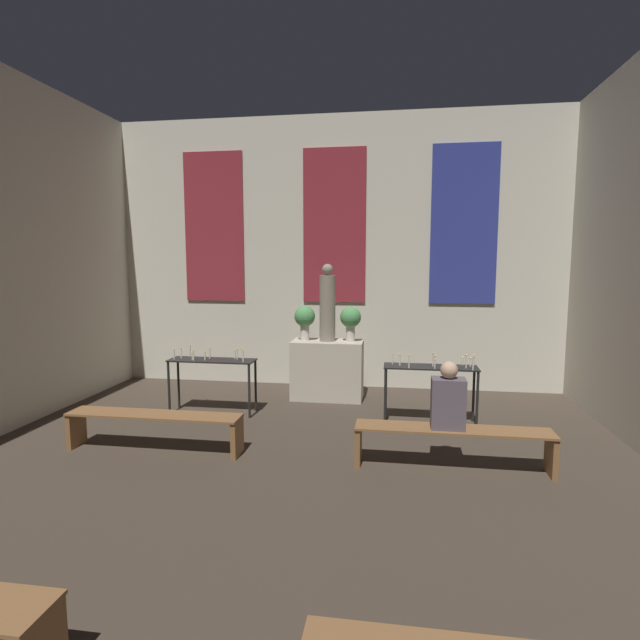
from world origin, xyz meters
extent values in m
cube|color=beige|center=(0.00, 11.63, 2.39)|extent=(8.14, 0.12, 4.79)
cube|color=maroon|center=(-2.21, 11.55, 2.87)|extent=(1.11, 0.03, 2.68)
cube|color=maroon|center=(0.00, 11.55, 2.87)|extent=(1.11, 0.03, 2.68)
cube|color=navy|center=(2.21, 11.55, 2.87)|extent=(1.11, 0.03, 2.68)
cube|color=#BCB29E|center=(0.00, 10.68, 0.48)|extent=(1.16, 0.57, 0.96)
cylinder|color=gray|center=(0.00, 10.68, 1.50)|extent=(0.26, 0.26, 1.07)
sphere|color=gray|center=(0.00, 10.68, 2.12)|extent=(0.18, 0.18, 0.18)
cylinder|color=beige|center=(-0.38, 10.68, 1.10)|extent=(0.15, 0.15, 0.28)
sphere|color=#4C9351|center=(-0.38, 10.68, 1.36)|extent=(0.34, 0.34, 0.34)
cylinder|color=beige|center=(0.38, 10.68, 1.10)|extent=(0.15, 0.15, 0.28)
sphere|color=#4C9351|center=(0.38, 10.68, 1.36)|extent=(0.34, 0.34, 0.34)
cube|color=black|center=(-1.59, 9.66, 0.80)|extent=(1.29, 0.39, 0.02)
cylinder|color=black|center=(-2.20, 9.50, 0.39)|extent=(0.04, 0.04, 0.79)
cylinder|color=black|center=(-0.97, 9.50, 0.39)|extent=(0.04, 0.04, 0.79)
cylinder|color=black|center=(-2.20, 9.83, 0.39)|extent=(0.04, 0.04, 0.79)
cylinder|color=black|center=(-0.97, 9.83, 0.39)|extent=(0.04, 0.04, 0.79)
cylinder|color=silver|center=(-1.83, 9.55, 0.88)|extent=(0.02, 0.02, 0.14)
sphere|color=#F9CC4C|center=(-1.83, 9.55, 0.96)|extent=(0.02, 0.02, 0.02)
cylinder|color=silver|center=(-2.08, 9.69, 0.88)|extent=(0.02, 0.02, 0.14)
sphere|color=#F9CC4C|center=(-2.08, 9.69, 0.96)|extent=(0.02, 0.02, 0.02)
cylinder|color=silver|center=(-1.87, 9.60, 0.86)|extent=(0.02, 0.02, 0.10)
sphere|color=#F9CC4C|center=(-1.87, 9.60, 0.92)|extent=(0.02, 0.02, 0.02)
cylinder|color=silver|center=(-1.99, 9.81, 0.89)|extent=(0.02, 0.02, 0.16)
sphere|color=#F9CC4C|center=(-1.99, 9.81, 0.98)|extent=(0.02, 0.02, 0.02)
cylinder|color=silver|center=(-1.65, 9.73, 0.88)|extent=(0.02, 0.02, 0.14)
sphere|color=#F9CC4C|center=(-1.65, 9.73, 0.96)|extent=(0.02, 0.02, 0.02)
cylinder|color=silver|center=(-1.67, 9.61, 0.86)|extent=(0.02, 0.02, 0.11)
sphere|color=#F9CC4C|center=(-1.67, 9.61, 0.93)|extent=(0.02, 0.02, 0.02)
cylinder|color=silver|center=(-1.27, 9.78, 0.87)|extent=(0.02, 0.02, 0.12)
sphere|color=#F9CC4C|center=(-1.27, 9.78, 0.93)|extent=(0.02, 0.02, 0.02)
cylinder|color=silver|center=(-1.16, 9.79, 0.88)|extent=(0.02, 0.02, 0.14)
sphere|color=#F9CC4C|center=(-1.16, 9.79, 0.96)|extent=(0.02, 0.02, 0.02)
cylinder|color=silver|center=(-2.14, 9.58, 0.88)|extent=(0.02, 0.02, 0.14)
sphere|color=#F9CC4C|center=(-2.14, 9.58, 0.96)|extent=(0.02, 0.02, 0.02)
cylinder|color=silver|center=(-1.07, 9.55, 0.88)|extent=(0.02, 0.02, 0.14)
sphere|color=#F9CC4C|center=(-1.07, 9.55, 0.96)|extent=(0.02, 0.02, 0.02)
cylinder|color=silver|center=(-1.22, 9.73, 0.88)|extent=(0.02, 0.02, 0.15)
sphere|color=#F9CC4C|center=(-1.22, 9.73, 0.96)|extent=(0.02, 0.02, 0.02)
cube|color=black|center=(1.59, 9.66, 0.80)|extent=(1.29, 0.39, 0.02)
cylinder|color=black|center=(0.97, 9.50, 0.39)|extent=(0.04, 0.04, 0.79)
cylinder|color=black|center=(2.20, 9.50, 0.39)|extent=(0.04, 0.04, 0.79)
cylinder|color=black|center=(0.97, 9.83, 0.39)|extent=(0.04, 0.04, 0.79)
cylinder|color=black|center=(2.20, 9.83, 0.39)|extent=(0.04, 0.04, 0.79)
cylinder|color=silver|center=(1.62, 9.66, 0.90)|extent=(0.02, 0.02, 0.18)
sphere|color=#F9CC4C|center=(1.62, 9.66, 0.99)|extent=(0.02, 0.02, 0.02)
cylinder|color=silver|center=(1.06, 9.73, 0.87)|extent=(0.02, 0.02, 0.13)
sphere|color=#F9CC4C|center=(1.06, 9.73, 0.95)|extent=(0.02, 0.02, 0.02)
cylinder|color=silver|center=(1.65, 9.71, 0.87)|extent=(0.02, 0.02, 0.13)
sphere|color=#F9CC4C|center=(1.65, 9.71, 0.95)|extent=(0.02, 0.02, 0.02)
cylinder|color=silver|center=(2.18, 9.77, 0.88)|extent=(0.02, 0.02, 0.14)
sphere|color=#F9CC4C|center=(2.18, 9.77, 0.96)|extent=(0.02, 0.02, 0.02)
cylinder|color=silver|center=(1.63, 9.51, 0.86)|extent=(0.02, 0.02, 0.11)
sphere|color=#F9CC4C|center=(1.63, 9.51, 0.93)|extent=(0.02, 0.02, 0.02)
cylinder|color=silver|center=(2.06, 9.61, 0.89)|extent=(0.02, 0.02, 0.17)
sphere|color=#F9CC4C|center=(2.06, 9.61, 0.99)|extent=(0.02, 0.02, 0.02)
cylinder|color=silver|center=(2.13, 9.73, 0.86)|extent=(0.02, 0.02, 0.11)
sphere|color=#F9CC4C|center=(2.13, 9.73, 0.93)|extent=(0.02, 0.02, 0.02)
cylinder|color=silver|center=(2.13, 9.50, 0.89)|extent=(0.02, 0.02, 0.16)
sphere|color=#F9CC4C|center=(2.13, 9.50, 0.98)|extent=(0.02, 0.02, 0.02)
cylinder|color=silver|center=(1.29, 9.50, 0.89)|extent=(0.02, 0.02, 0.16)
sphere|color=#F9CC4C|center=(1.29, 9.50, 0.98)|extent=(0.02, 0.02, 0.02)
cylinder|color=silver|center=(1.17, 9.65, 0.88)|extent=(0.02, 0.02, 0.14)
sphere|color=#F9CC4C|center=(1.17, 9.65, 0.96)|extent=(0.02, 0.02, 0.02)
cylinder|color=silver|center=(2.03, 9.82, 0.86)|extent=(0.02, 0.02, 0.10)
sphere|color=#F9CC4C|center=(2.03, 9.82, 0.92)|extent=(0.02, 0.02, 0.02)
cube|color=brown|center=(-1.73, 8.11, 0.44)|extent=(2.11, 0.36, 0.03)
cube|color=brown|center=(-2.76, 8.11, 0.22)|extent=(0.06, 0.32, 0.43)
cube|color=brown|center=(-0.71, 8.11, 0.22)|extent=(0.06, 0.32, 0.43)
cube|color=brown|center=(1.73, 8.11, 0.44)|extent=(2.11, 0.36, 0.03)
cube|color=brown|center=(0.71, 8.11, 0.22)|extent=(0.06, 0.32, 0.43)
cube|color=brown|center=(2.76, 8.11, 0.22)|extent=(0.06, 0.32, 0.43)
cube|color=#564C56|center=(1.67, 8.11, 0.73)|extent=(0.36, 0.24, 0.55)
sphere|color=tan|center=(1.67, 8.11, 1.10)|extent=(0.19, 0.19, 0.19)
camera|label=1|loc=(1.10, 2.72, 2.26)|focal=28.00mm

